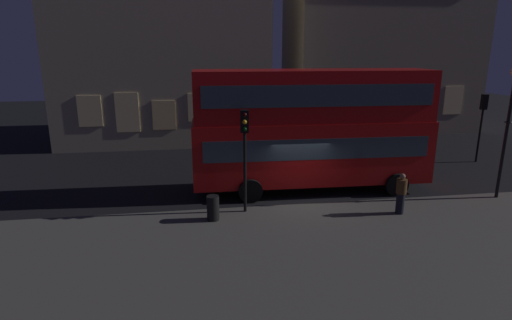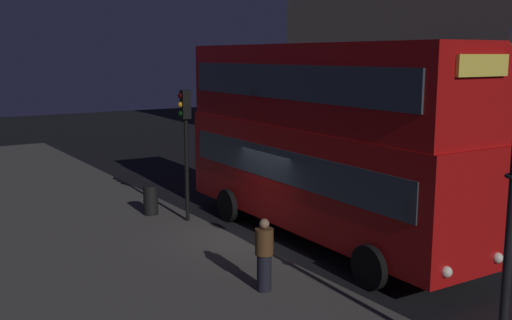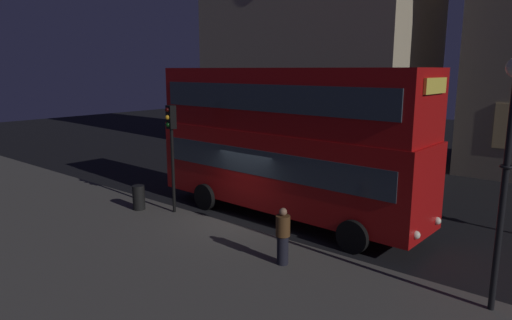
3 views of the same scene
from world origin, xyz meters
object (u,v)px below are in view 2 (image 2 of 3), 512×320
(double_decker_bus, at_px, (319,133))
(pedestrian, at_px, (264,255))
(traffic_light_near_kerb, at_px, (185,128))
(litter_bin, at_px, (151,200))

(double_decker_bus, distance_m, pedestrian, 4.89)
(traffic_light_near_kerb, distance_m, pedestrian, 6.39)
(traffic_light_near_kerb, height_order, litter_bin, traffic_light_near_kerb)
(double_decker_bus, bearing_deg, litter_bin, -144.79)
(traffic_light_near_kerb, relative_size, litter_bin, 4.27)
(double_decker_bus, bearing_deg, traffic_light_near_kerb, -142.26)
(litter_bin, bearing_deg, pedestrian, -3.71)
(double_decker_bus, height_order, litter_bin, double_decker_bus)
(traffic_light_near_kerb, bearing_deg, double_decker_bus, 44.00)
(double_decker_bus, xyz_separation_m, traffic_light_near_kerb, (-3.35, -2.45, -0.05))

